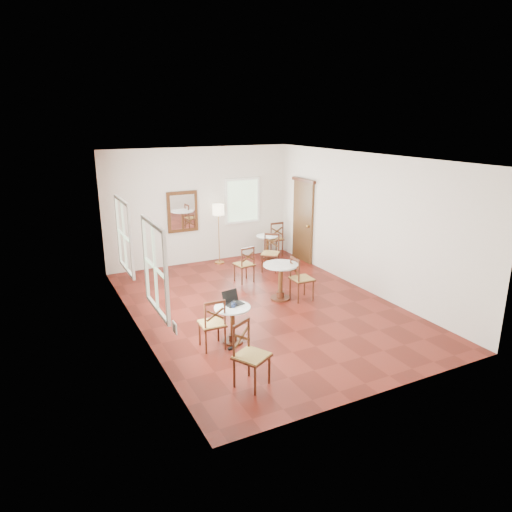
{
  "coord_description": "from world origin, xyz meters",
  "views": [
    {
      "loc": [
        -4.12,
        -7.81,
        3.73
      ],
      "look_at": [
        0.0,
        0.3,
        1.0
      ],
      "focal_mm": 32.72,
      "sensor_mm": 36.0,
      "label": 1
    }
  ],
  "objects": [
    {
      "name": "floor_lamp",
      "position": [
        0.36,
        3.15,
        1.33
      ],
      "size": [
        0.3,
        0.3,
        1.57
      ],
      "color": "#BF8C3F",
      "rests_on": "ground"
    },
    {
      "name": "mouse",
      "position": [
        -1.25,
        -1.03,
        0.67
      ],
      "size": [
        0.11,
        0.07,
        0.04
      ],
      "primitive_type": "ellipsoid",
      "rotation": [
        0.0,
        0.0,
        -0.05
      ],
      "color": "black",
      "rests_on": "cafe_table_near"
    },
    {
      "name": "cafe_table_mid",
      "position": [
        0.53,
        0.19,
        0.48
      ],
      "size": [
        0.74,
        0.74,
        0.78
      ],
      "color": "#441E11",
      "rests_on": "ground"
    },
    {
      "name": "chair_mid_b",
      "position": [
        0.89,
        -0.01,
        0.47
      ],
      "size": [
        0.45,
        0.45,
        0.94
      ],
      "rotation": [
        0.0,
        0.0,
        1.53
      ],
      "color": "#441E11",
      "rests_on": "ground"
    },
    {
      "name": "chair_back_a",
      "position": [
        1.99,
        3.12,
        0.48
      ],
      "size": [
        0.45,
        0.45,
        0.97
      ],
      "rotation": [
        0.0,
        0.0,
        3.13
      ],
      "color": "#441E11",
      "rests_on": "ground"
    },
    {
      "name": "power_adapter",
      "position": [
        -1.32,
        -1.39,
        0.02
      ],
      "size": [
        0.1,
        0.06,
        0.04
      ],
      "primitive_type": "cube",
      "color": "black",
      "rests_on": "ground"
    },
    {
      "name": "laptop",
      "position": [
        -1.12,
        -1.01,
        0.71
      ],
      "size": [
        0.35,
        0.31,
        0.22
      ],
      "rotation": [
        0.0,
        0.0,
        0.19
      ],
      "color": "black",
      "rests_on": "cafe_table_near"
    },
    {
      "name": "water_glass",
      "position": [
        -1.18,
        -1.18,
        0.71
      ],
      "size": [
        0.07,
        0.07,
        0.11
      ],
      "primitive_type": "cylinder",
      "color": "white",
      "rests_on": "cafe_table_near"
    },
    {
      "name": "chair_near_b",
      "position": [
        -1.5,
        -2.48,
        0.48
      ],
      "size": [
        0.6,
        0.6,
        0.96
      ],
      "rotation": [
        0.0,
        0.0,
        0.5
      ],
      "color": "#441E11",
      "rests_on": "ground"
    },
    {
      "name": "cafe_table_back",
      "position": [
        1.7,
        2.96,
        0.39
      ],
      "size": [
        0.6,
        0.6,
        0.64
      ],
      "color": "#441E11",
      "rests_on": "ground"
    },
    {
      "name": "navy_mug",
      "position": [
        -1.18,
        -1.18,
        0.69
      ],
      "size": [
        0.1,
        0.07,
        0.08
      ],
      "color": "#111938",
      "rests_on": "cafe_table_near"
    },
    {
      "name": "room_shell",
      "position": [
        -0.06,
        0.27,
        1.89
      ],
      "size": [
        5.02,
        7.02,
        3.01
      ],
      "color": "beige",
      "rests_on": "ground"
    },
    {
      "name": "cafe_table_near",
      "position": [
        -1.18,
        -1.15,
        0.41
      ],
      "size": [
        0.62,
        0.62,
        0.65
      ],
      "color": "#441E11",
      "rests_on": "ground"
    },
    {
      "name": "chair_near_a",
      "position": [
        -1.57,
        -1.19,
        0.44
      ],
      "size": [
        0.43,
        0.43,
        0.89
      ],
      "rotation": [
        0.0,
        0.0,
        3.1
      ],
      "color": "#441E11",
      "rests_on": "ground"
    },
    {
      "name": "chair_back_b",
      "position": [
        1.26,
        1.98,
        0.46
      ],
      "size": [
        0.6,
        0.6,
        0.93
      ],
      "rotation": [
        0.0,
        0.0,
        -0.69
      ],
      "color": "#441E11",
      "rests_on": "ground"
    },
    {
      "name": "chair_mid_a",
      "position": [
        0.32,
        1.51,
        0.43
      ],
      "size": [
        0.45,
        0.45,
        0.87
      ],
      "rotation": [
        0.0,
        0.0,
        3.26
      ],
      "color": "#441E11",
      "rests_on": "ground"
    },
    {
      "name": "ground",
      "position": [
        0.0,
        0.0,
        0.0
      ],
      "size": [
        7.0,
        7.0,
        0.0
      ],
      "primitive_type": "plane",
      "color": "#5A170F",
      "rests_on": "ground"
    }
  ]
}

